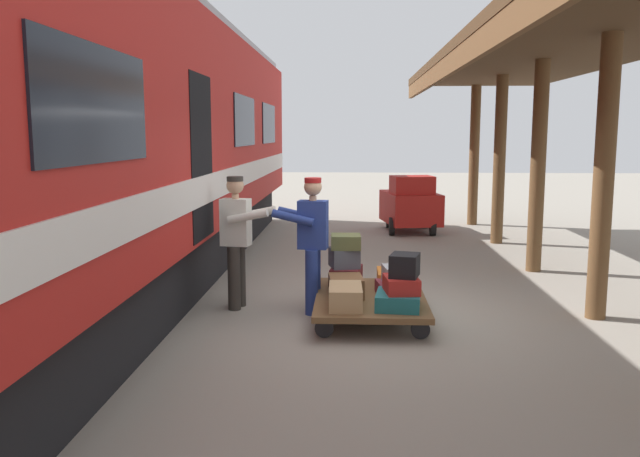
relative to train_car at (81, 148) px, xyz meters
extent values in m
plane|color=gray|center=(-3.76, 0.00, -2.06)|extent=(60.00, 60.00, 0.00)
cylinder|color=brown|center=(-6.32, -8.33, -0.36)|extent=(0.24, 0.24, 3.40)
cylinder|color=brown|center=(-6.32, -5.55, -0.36)|extent=(0.24, 0.24, 3.40)
cylinder|color=brown|center=(-6.32, -2.78, -0.36)|extent=(0.24, 0.24, 3.40)
cylinder|color=brown|center=(-6.32, 0.00, -0.36)|extent=(0.24, 0.24, 3.40)
cube|color=#432E1A|center=(-6.32, 0.00, 1.42)|extent=(3.20, 17.46, 0.16)
cube|color=brown|center=(-4.77, 0.00, 1.19)|extent=(0.08, 17.46, 0.30)
cube|color=#B21E19|center=(0.00, 0.00, 0.29)|extent=(3.00, 18.65, 2.90)
cube|color=black|center=(0.00, 0.00, -1.61)|extent=(2.55, 17.72, 0.90)
cube|color=silver|center=(-1.51, 0.00, -0.51)|extent=(0.03, 18.28, 0.36)
cube|color=black|center=(-1.51, -6.53, 0.39)|extent=(0.02, 2.05, 0.84)
cube|color=black|center=(-1.51, -3.26, 0.39)|extent=(0.02, 2.05, 0.84)
cube|color=black|center=(-1.51, 3.26, 0.39)|extent=(0.02, 2.05, 0.84)
cube|color=black|center=(-1.45, 0.00, -0.11)|extent=(0.12, 1.10, 2.00)
cube|color=brown|center=(-3.56, 0.15, -1.81)|extent=(1.32, 1.97, 0.07)
cylinder|color=black|center=(-4.09, 0.93, -1.95)|extent=(0.21, 0.05, 0.21)
cylinder|color=black|center=(-3.03, 0.93, -1.95)|extent=(0.21, 0.05, 0.21)
cylinder|color=black|center=(-4.09, -0.64, -1.95)|extent=(0.21, 0.05, 0.21)
cylinder|color=black|center=(-3.03, -0.64, -1.95)|extent=(0.21, 0.05, 0.21)
cube|color=#CC6B23|center=(-3.86, -0.39, -1.68)|extent=(0.39, 0.59, 0.20)
cube|color=maroon|center=(-3.86, 0.15, -1.70)|extent=(0.48, 0.62, 0.16)
cube|color=tan|center=(-3.26, 0.69, -1.66)|extent=(0.38, 0.63, 0.25)
cube|color=brown|center=(-3.26, 0.15, -1.66)|extent=(0.45, 0.56, 0.24)
cube|color=#1E666B|center=(-3.86, 0.69, -1.69)|extent=(0.55, 0.63, 0.18)
cube|color=maroon|center=(-3.26, -0.39, -1.66)|extent=(0.44, 0.55, 0.24)
cube|color=#AD231E|center=(-3.89, 0.67, -1.51)|extent=(0.41, 0.51, 0.18)
cube|color=#4C515B|center=(-3.24, -0.39, -1.41)|extent=(0.42, 0.45, 0.25)
cube|color=#9EA0A5|center=(-3.89, 0.18, -1.51)|extent=(0.38, 0.41, 0.22)
cube|color=brown|center=(-3.26, -0.38, -1.20)|extent=(0.39, 0.39, 0.18)
cube|color=black|center=(-3.93, 0.65, -1.30)|extent=(0.38, 0.42, 0.26)
cylinder|color=navy|center=(-2.86, -0.19, -1.65)|extent=(0.16, 0.16, 0.82)
cylinder|color=navy|center=(-2.84, 0.01, -1.65)|extent=(0.16, 0.16, 0.82)
cube|color=navy|center=(-2.85, -0.09, -0.94)|extent=(0.38, 0.26, 0.60)
cylinder|color=tan|center=(-2.85, -0.09, -0.61)|extent=(0.09, 0.09, 0.06)
sphere|color=tan|center=(-2.85, -0.09, -0.47)|extent=(0.22, 0.22, 0.22)
cylinder|color=#A51919|center=(-2.85, -0.09, -0.39)|extent=(0.21, 0.21, 0.06)
cylinder|color=navy|center=(-2.65, -0.27, -0.84)|extent=(0.54, 0.16, 0.21)
cylinder|color=navy|center=(-2.61, 0.05, -0.84)|extent=(0.54, 0.16, 0.21)
cylinder|color=#332D28|center=(-1.83, -0.17, -1.65)|extent=(0.16, 0.16, 0.82)
cylinder|color=#332D28|center=(-1.87, -0.36, -1.65)|extent=(0.16, 0.16, 0.82)
cube|color=silver|center=(-1.85, -0.26, -0.94)|extent=(0.39, 0.28, 0.60)
cylinder|color=tan|center=(-1.85, -0.26, -0.61)|extent=(0.09, 0.09, 0.06)
sphere|color=tan|center=(-1.85, -0.26, -0.47)|extent=(0.22, 0.22, 0.22)
cylinder|color=#332D28|center=(-1.85, -0.26, -0.39)|extent=(0.21, 0.21, 0.06)
cylinder|color=silver|center=(-2.04, -0.07, -0.84)|extent=(0.54, 0.19, 0.21)
cylinder|color=silver|center=(-2.10, -0.38, -0.84)|extent=(0.54, 0.19, 0.21)
cube|color=#B21E19|center=(-4.68, -7.09, -1.51)|extent=(1.36, 1.86, 0.70)
cube|color=#B21E19|center=(-4.68, -6.74, -1.01)|extent=(1.00, 0.84, 0.50)
cylinder|color=black|center=(-5.13, -6.49, -1.86)|extent=(0.12, 0.40, 0.40)
cylinder|color=black|center=(-4.23, -6.49, -1.86)|extent=(0.12, 0.40, 0.40)
cylinder|color=black|center=(-5.13, -7.69, -1.86)|extent=(0.12, 0.40, 0.40)
cylinder|color=black|center=(-4.23, -7.69, -1.86)|extent=(0.12, 0.40, 0.40)
camera|label=1|loc=(-3.32, 7.95, 0.18)|focal=36.80mm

